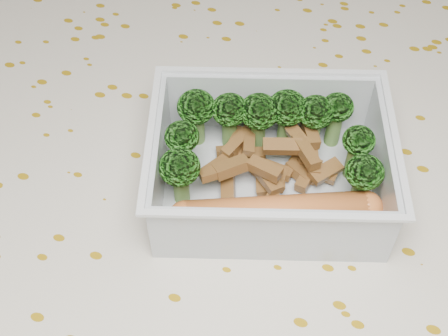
% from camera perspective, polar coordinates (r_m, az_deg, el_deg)
% --- Properties ---
extents(dining_table, '(1.40, 0.90, 0.75)m').
position_cam_1_polar(dining_table, '(0.56, 0.40, -8.03)').
color(dining_table, brown).
rests_on(dining_table, ground).
extents(tablecloth, '(1.46, 0.96, 0.19)m').
position_cam_1_polar(tablecloth, '(0.51, 0.43, -5.19)').
color(tablecloth, beige).
rests_on(tablecloth, dining_table).
extents(lunch_container, '(0.21, 0.19, 0.06)m').
position_cam_1_polar(lunch_container, '(0.47, 4.17, -0.30)').
color(lunch_container, silver).
rests_on(lunch_container, tablecloth).
extents(broccoli_florets, '(0.16, 0.12, 0.05)m').
position_cam_1_polar(broccoli_florets, '(0.47, 3.79, 3.54)').
color(broccoli_florets, '#608C3F').
rests_on(broccoli_florets, lunch_container).
extents(meat_pile, '(0.10, 0.09, 0.03)m').
position_cam_1_polar(meat_pile, '(0.48, 4.51, 0.55)').
color(meat_pile, brown).
rests_on(meat_pile, lunch_container).
extents(sausage, '(0.15, 0.08, 0.03)m').
position_cam_1_polar(sausage, '(0.45, 4.76, -4.14)').
color(sausage, '#C6672E').
rests_on(sausage, lunch_container).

